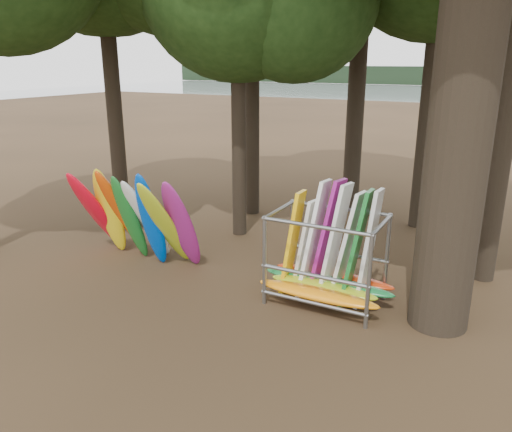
% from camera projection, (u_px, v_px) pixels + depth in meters
% --- Properties ---
extents(ground, '(120.00, 120.00, 0.00)m').
position_uv_depth(ground, '(229.00, 285.00, 12.48)').
color(ground, '#47331E').
rests_on(ground, ground).
extents(lake, '(160.00, 160.00, 0.00)m').
position_uv_depth(lake, '(473.00, 104.00, 63.04)').
color(lake, gray).
rests_on(lake, ground).
extents(far_shore, '(160.00, 4.00, 4.00)m').
position_uv_depth(far_shore, '(499.00, 77.00, 104.57)').
color(far_shore, black).
rests_on(far_shore, ground).
extents(kayak_row, '(3.75, 2.17, 2.84)m').
position_uv_depth(kayak_row, '(136.00, 218.00, 13.55)').
color(kayak_row, red).
rests_on(kayak_row, ground).
extents(storage_rack, '(3.18, 1.61, 2.89)m').
position_uv_depth(storage_rack, '(327.00, 261.00, 11.38)').
color(storage_rack, gray).
rests_on(storage_rack, ground).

